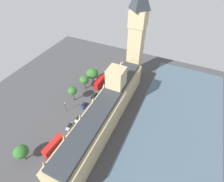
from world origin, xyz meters
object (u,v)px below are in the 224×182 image
at_px(car_silver_under_trees, 70,126).
at_px(car_white_trailing, 78,119).
at_px(pedestrian_opposite_hall, 101,100).
at_px(street_lamp_slot_12, 96,70).
at_px(car_black_far_end, 94,96).
at_px(pedestrian_near_tower, 77,132).
at_px(street_lamp_slot_13, 65,105).
at_px(plane_tree_corner, 21,152).
at_px(clock_tower, 137,33).
at_px(parliament_building, 106,110).
at_px(double_decker_bus_leading, 54,145).
at_px(plane_tree_slot_11, 84,80).
at_px(plane_tree_slot_10, 72,91).
at_px(double_decker_bus_by_river_gate, 100,82).
at_px(car_blue_midblock, 84,105).
at_px(plane_tree_kerbside, 92,73).

bearing_deg(car_silver_under_trees, car_white_trailing, -101.57).
xyz_separation_m(pedestrian_opposite_hall, street_lamp_slot_12, (13.36, -18.88, 3.80)).
xyz_separation_m(car_black_far_end, pedestrian_near_tower, (-4.35, 24.24, -0.22)).
bearing_deg(street_lamp_slot_13, car_silver_under_trees, 134.06).
height_order(car_white_trailing, plane_tree_corner, plane_tree_corner).
distance_m(clock_tower, pedestrian_opposite_hall, 42.03).
bearing_deg(parliament_building, double_decker_bus_leading, 60.70).
bearing_deg(double_decker_bus_leading, car_white_trailing, -86.40).
bearing_deg(plane_tree_slot_11, car_silver_under_trees, 106.68).
height_order(plane_tree_slot_10, plane_tree_slot_11, plane_tree_slot_10).
bearing_deg(double_decker_bus_by_river_gate, car_silver_under_trees, -86.42).
bearing_deg(pedestrian_opposite_hall, plane_tree_corner, -73.35).
xyz_separation_m(car_black_far_end, street_lamp_slot_13, (7.91, 15.34, 3.50)).
distance_m(car_blue_midblock, plane_tree_slot_11, 15.58).
bearing_deg(pedestrian_near_tower, plane_tree_slot_10, 156.53).
bearing_deg(plane_tree_slot_10, pedestrian_opposite_hall, -157.90).
bearing_deg(double_decker_bus_leading, double_decker_bus_by_river_gate, -81.84).
xyz_separation_m(car_white_trailing, plane_tree_slot_10, (9.75, -10.77, 6.15)).
relative_size(double_decker_bus_by_river_gate, street_lamp_slot_12, 1.64).
relative_size(car_black_far_end, street_lamp_slot_13, 0.75).
relative_size(double_decker_bus_by_river_gate, plane_tree_corner, 1.28).
xyz_separation_m(car_blue_midblock, plane_tree_corner, (6.27, 35.47, 4.86)).
bearing_deg(parliament_building, plane_tree_slot_11, -36.33).
relative_size(car_silver_under_trees, street_lamp_slot_13, 0.75).
bearing_deg(plane_tree_slot_10, car_blue_midblock, 167.01).
xyz_separation_m(parliament_building, double_decker_bus_leading, (13.10, 23.35, -4.67)).
bearing_deg(plane_tree_slot_10, double_decker_bus_by_river_gate, -112.05).
bearing_deg(car_white_trailing, plane_tree_slot_10, -47.53).
xyz_separation_m(plane_tree_corner, plane_tree_slot_11, (0.69, -48.23, 0.73)).
bearing_deg(plane_tree_kerbside, double_decker_bus_leading, 99.25).
distance_m(car_blue_midblock, plane_tree_slot_10, 9.75).
xyz_separation_m(car_black_far_end, car_silver_under_trees, (0.35, 23.16, -0.00)).
xyz_separation_m(double_decker_bus_by_river_gate, plane_tree_corner, (5.98, 54.65, 3.11)).
relative_size(car_silver_under_trees, street_lamp_slot_12, 0.73).
bearing_deg(pedestrian_near_tower, street_lamp_slot_12, 135.85).
relative_size(parliament_building, double_decker_bus_by_river_gate, 6.88).
distance_m(parliament_building, car_silver_under_trees, 18.80).
bearing_deg(car_blue_midblock, pedestrian_opposite_hall, -131.33).
height_order(parliament_building, car_white_trailing, parliament_building).
distance_m(clock_tower, street_lamp_slot_12, 33.89).
height_order(car_blue_midblock, plane_tree_corner, plane_tree_corner).
height_order(car_black_far_end, car_white_trailing, same).
height_order(parliament_building, street_lamp_slot_12, parliament_building).
bearing_deg(plane_tree_kerbside, plane_tree_corner, 89.59).
bearing_deg(double_decker_bus_leading, parliament_building, -113.71).
bearing_deg(double_decker_bus_by_river_gate, street_lamp_slot_13, -102.16).
relative_size(car_white_trailing, street_lamp_slot_13, 0.67).
distance_m(car_blue_midblock, car_silver_under_trees, 14.55).
bearing_deg(car_silver_under_trees, parliament_building, -140.03).
distance_m(car_white_trailing, street_lamp_slot_12, 36.67).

